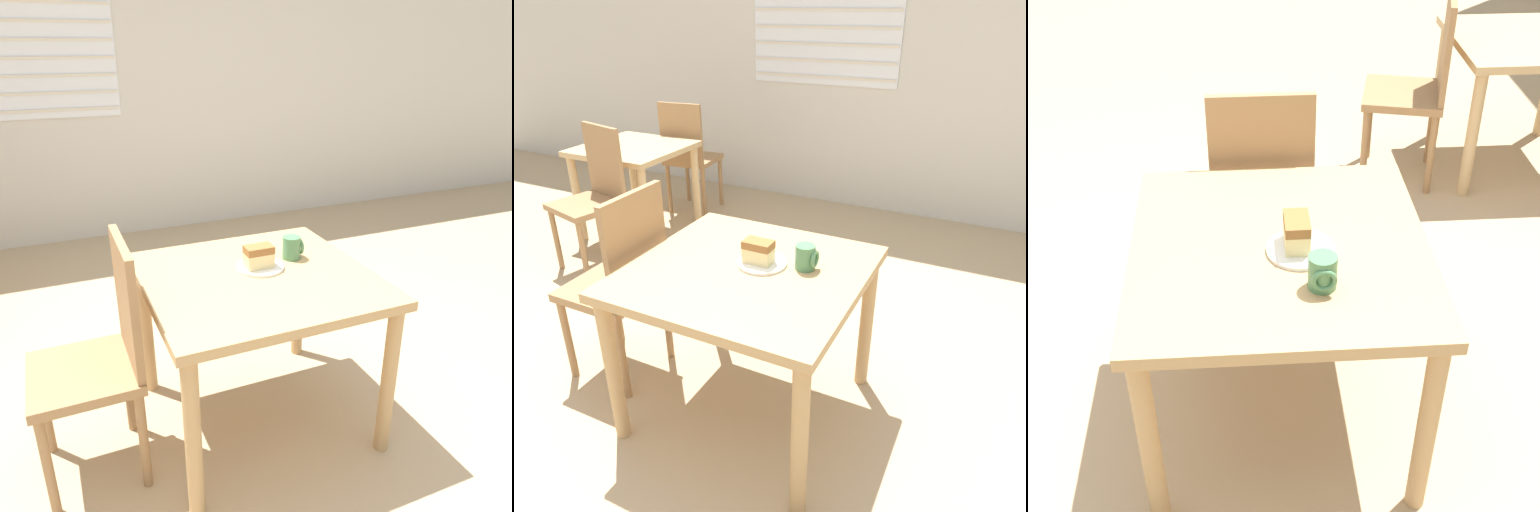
% 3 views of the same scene
% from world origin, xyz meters
% --- Properties ---
extents(ground_plane, '(14.00, 14.00, 0.00)m').
position_xyz_m(ground_plane, '(0.00, 0.00, 0.00)').
color(ground_plane, tan).
extents(wall_back, '(10.00, 0.10, 2.80)m').
position_xyz_m(wall_back, '(-0.00, 3.03, 1.40)').
color(wall_back, beige).
rests_on(wall_back, ground_plane).
extents(dining_table_near, '(0.91, 0.88, 0.71)m').
position_xyz_m(dining_table_near, '(0.08, 0.31, 0.61)').
color(dining_table_near, tan).
rests_on(dining_table_near, ground_plane).
extents(dining_table_far, '(0.75, 0.74, 0.70)m').
position_xyz_m(dining_table_far, '(-1.63, 1.66, 0.58)').
color(dining_table_far, tan).
rests_on(dining_table_far, ground_plane).
extents(chair_near_window, '(0.39, 0.39, 0.95)m').
position_xyz_m(chair_near_window, '(-0.56, 0.28, 0.52)').
color(chair_near_window, '#9E754C').
rests_on(chair_near_window, ground_plane).
extents(chair_far_corner, '(0.48, 0.48, 0.95)m').
position_xyz_m(chair_far_corner, '(-1.52, 1.11, 0.52)').
color(chair_far_corner, '#9E754C').
rests_on(chair_far_corner, ground_plane).
extents(chair_far_opposite, '(0.44, 0.44, 0.95)m').
position_xyz_m(chair_far_opposite, '(-1.52, 2.22, 0.52)').
color(chair_far_opposite, '#9E754C').
rests_on(chair_far_opposite, ground_plane).
extents(plate, '(0.20, 0.20, 0.01)m').
position_xyz_m(plate, '(0.12, 0.37, 0.72)').
color(plate, white).
rests_on(plate, dining_table_near).
extents(cake_slice, '(0.12, 0.07, 0.09)m').
position_xyz_m(cake_slice, '(0.11, 0.36, 0.77)').
color(cake_slice, beige).
rests_on(cake_slice, plate).
extents(coffee_mug, '(0.09, 0.08, 0.10)m').
position_xyz_m(coffee_mug, '(0.29, 0.41, 0.76)').
color(coffee_mug, '#4C8456').
rests_on(coffee_mug, dining_table_near).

